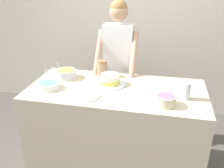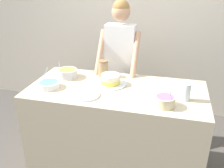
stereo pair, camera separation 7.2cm
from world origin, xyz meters
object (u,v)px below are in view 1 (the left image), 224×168
at_px(frosting_bowl_blue, 48,85).
at_px(ceramic_plate, 87,96).
at_px(drinking_glass, 186,91).
at_px(cake, 110,80).
at_px(stoneware_jar, 102,69).
at_px(person_baker, 118,57).
at_px(frosting_bowl_purple, 166,100).
at_px(frosting_bowl_olive, 66,73).

height_order(frosting_bowl_blue, ceramic_plate, frosting_bowl_blue).
xyz_separation_m(frosting_bowl_blue, drinking_glass, (1.24, 0.05, 0.04)).
xyz_separation_m(cake, stoneware_jar, (-0.12, 0.18, 0.04)).
distance_m(person_baker, cake, 0.51).
distance_m(frosting_bowl_purple, stoneware_jar, 0.82).
relative_size(person_baker, frosting_bowl_purple, 9.66).
distance_m(ceramic_plate, stoneware_jar, 0.49).
distance_m(person_baker, drinking_glass, 0.97).
xyz_separation_m(cake, frosting_bowl_olive, (-0.47, 0.07, 0.00)).
height_order(cake, drinking_glass, drinking_glass).
bearing_deg(drinking_glass, frosting_bowl_olive, 169.00).
height_order(person_baker, stoneware_jar, person_baker).
bearing_deg(stoneware_jar, drinking_glass, -22.92).
height_order(cake, frosting_bowl_purple, frosting_bowl_purple).
relative_size(frosting_bowl_olive, frosting_bowl_blue, 1.00).
bearing_deg(frosting_bowl_blue, person_baker, 53.85).
relative_size(cake, frosting_bowl_olive, 1.55).
relative_size(frosting_bowl_blue, drinking_glass, 1.34).
xyz_separation_m(frosting_bowl_purple, frosting_bowl_blue, (-1.07, 0.09, -0.01)).
relative_size(frosting_bowl_purple, frosting_bowl_blue, 0.84).
height_order(frosting_bowl_purple, frosting_bowl_blue, frosting_bowl_blue).
bearing_deg(stoneware_jar, frosting_bowl_olive, -161.08).
height_order(person_baker, frosting_bowl_olive, person_baker).
bearing_deg(drinking_glass, stoneware_jar, 157.08).
height_order(person_baker, drinking_glass, person_baker).
relative_size(frosting_bowl_purple, stoneware_jar, 1.01).
relative_size(cake, frosting_bowl_purple, 1.85).
bearing_deg(cake, person_baker, 91.92).
bearing_deg(stoneware_jar, person_baker, 71.06).
height_order(drinking_glass, stoneware_jar, stoneware_jar).
height_order(cake, frosting_bowl_blue, frosting_bowl_blue).
bearing_deg(stoneware_jar, ceramic_plate, -91.26).
relative_size(frosting_bowl_purple, ceramic_plate, 0.75).
distance_m(drinking_glass, stoneware_jar, 0.89).
height_order(frosting_bowl_olive, ceramic_plate, frosting_bowl_olive).
xyz_separation_m(cake, frosting_bowl_purple, (0.53, -0.31, 0.00)).
bearing_deg(person_baker, frosting_bowl_olive, -136.46).
relative_size(frosting_bowl_olive, drinking_glass, 1.35).
distance_m(frosting_bowl_olive, ceramic_plate, 0.50).
bearing_deg(cake, frosting_bowl_olive, 172.19).
xyz_separation_m(person_baker, stoneware_jar, (-0.11, -0.32, -0.03)).
xyz_separation_m(frosting_bowl_olive, drinking_glass, (1.17, -0.23, 0.03)).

